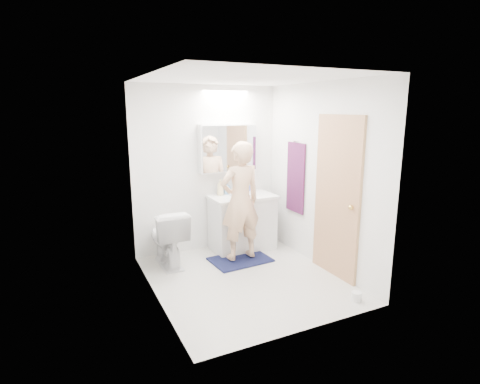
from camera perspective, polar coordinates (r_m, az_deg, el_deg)
floor at (r=4.84m, az=0.78°, el=-12.89°), size 2.50×2.50×0.00m
ceiling at (r=4.38m, az=0.87°, el=16.78°), size 2.50×2.50×0.00m
wall_back at (r=5.58m, az=-4.95°, el=3.45°), size 2.50×0.00×2.50m
wall_front at (r=3.41m, az=10.28°, el=-2.51°), size 2.50×0.00×2.50m
wall_left at (r=4.09m, az=-13.08°, el=-0.14°), size 0.00×2.50×2.50m
wall_right at (r=5.04m, az=12.09°, el=2.24°), size 0.00×2.50×2.50m
vanity_cabinet at (r=5.68m, az=0.32°, el=-4.74°), size 0.90×0.55×0.78m
countertop at (r=5.57m, az=0.33°, el=-0.71°), size 0.95×0.58×0.04m
sink_basin at (r=5.59m, az=0.19°, el=-0.30°), size 0.36×0.36×0.03m
faucet at (r=5.74m, az=-0.64°, el=0.71°), size 0.02×0.02×0.16m
medicine_cabinet at (r=5.59m, az=-1.84°, el=6.60°), size 0.88×0.14×0.70m
mirror_panel at (r=5.52m, az=-1.51°, el=6.53°), size 0.84×0.01×0.66m
toilet at (r=5.19m, az=-10.84°, el=-6.68°), size 0.45×0.77×0.78m
bath_rug at (r=5.36m, az=0.05°, el=-10.12°), size 0.83×0.60×0.02m
person at (r=5.10m, az=0.05°, el=-1.38°), size 0.61×0.42×1.61m
door at (r=4.80m, az=14.34°, el=-0.82°), size 0.04×0.80×2.00m
door_knob at (r=4.57m, az=16.33°, el=-2.25°), size 0.06×0.06×0.06m
towel at (r=5.48m, az=8.34°, el=2.13°), size 0.02×0.42×1.00m
towel_hook at (r=5.40m, az=8.40°, el=7.55°), size 0.07×0.02×0.02m
soap_bottle_a at (r=5.56m, az=-2.98°, el=0.75°), size 0.10×0.10×0.25m
soap_bottle_b at (r=5.64m, az=-1.94°, el=0.59°), size 0.09×0.10×0.18m
toothbrush_cup at (r=5.78m, az=1.21°, el=0.43°), size 0.10×0.10×0.09m
toilet_paper_roll at (r=4.51m, az=17.07°, el=-14.76°), size 0.11×0.11×0.10m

